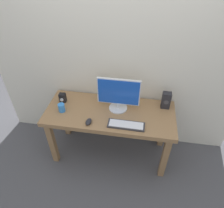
{
  "coord_description": "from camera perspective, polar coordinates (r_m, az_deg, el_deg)",
  "views": [
    {
      "loc": [
        0.31,
        -1.75,
        2.33
      ],
      "look_at": [
        0.03,
        0.0,
        0.86
      ],
      "focal_mm": 32.79,
      "sensor_mm": 36.0,
      "label": 1
    }
  ],
  "objects": [
    {
      "name": "monitor",
      "position": [
        2.31,
        1.82,
        2.71
      ],
      "size": [
        0.49,
        0.22,
        0.4
      ],
      "color": "silver",
      "rests_on": "desk"
    },
    {
      "name": "audio_controller",
      "position": [
        2.56,
        -13.6,
        1.7
      ],
      "size": [
        0.08,
        0.07,
        0.12
      ],
      "color": "black",
      "rests_on": "desk"
    },
    {
      "name": "coffee_mug",
      "position": [
        2.43,
        -13.87,
        -1.01
      ],
      "size": [
        0.08,
        0.08,
        0.1
      ],
      "primitive_type": "cylinder",
      "color": "#337FD8",
      "rests_on": "desk"
    },
    {
      "name": "mouse",
      "position": [
        2.24,
        -6.54,
        -4.91
      ],
      "size": [
        0.07,
        0.11,
        0.04
      ],
      "primitive_type": "ellipsoid",
      "rotation": [
        0.0,
        0.0,
        -0.09
      ],
      "color": "#232328",
      "rests_on": "desk"
    },
    {
      "name": "desk",
      "position": [
        2.45,
        -0.6,
        -3.91
      ],
      "size": [
        1.51,
        0.63,
        0.74
      ],
      "color": "#936D47",
      "rests_on": "ground_plane"
    },
    {
      "name": "ground_plane",
      "position": [
        2.92,
        -0.52,
        -13.02
      ],
      "size": [
        6.0,
        6.0,
        0.0
      ],
      "primitive_type": "plane",
      "color": "#4C4C51"
    },
    {
      "name": "speaker_right",
      "position": [
        2.46,
        14.84,
        1.02
      ],
      "size": [
        0.1,
        0.08,
        0.21
      ],
      "color": "#232328",
      "rests_on": "desk"
    },
    {
      "name": "wall_back",
      "position": [
        2.28,
        0.83,
        18.41
      ],
      "size": [
        3.08,
        0.04,
        3.0
      ],
      "primitive_type": "cube",
      "color": "silver",
      "rests_on": "ground_plane"
    },
    {
      "name": "keyboard_primary",
      "position": [
        2.21,
        3.95,
        -5.85
      ],
      "size": [
        0.4,
        0.14,
        0.02
      ],
      "color": "#333338",
      "rests_on": "desk"
    }
  ]
}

